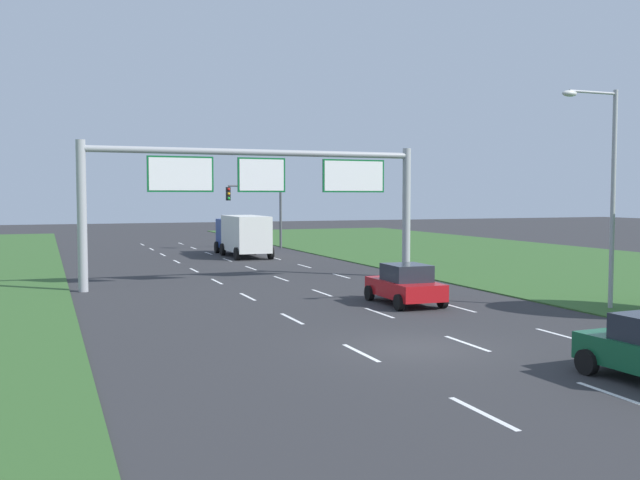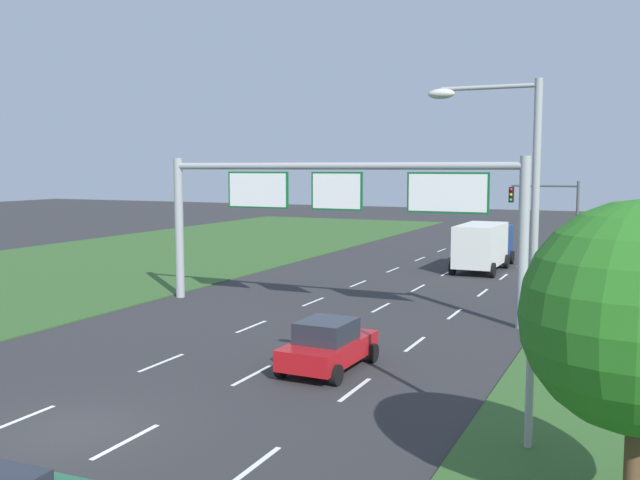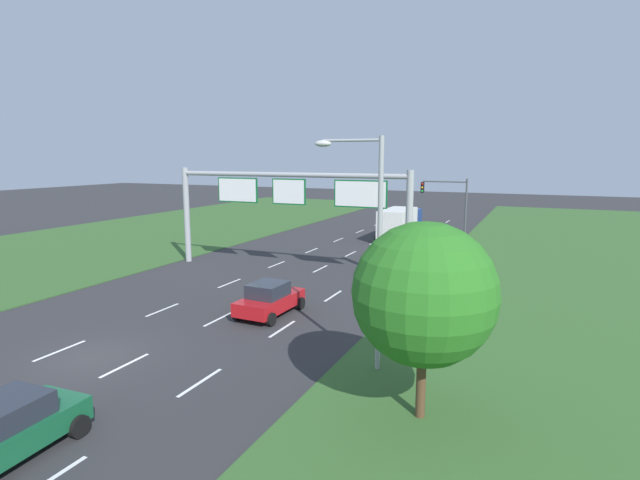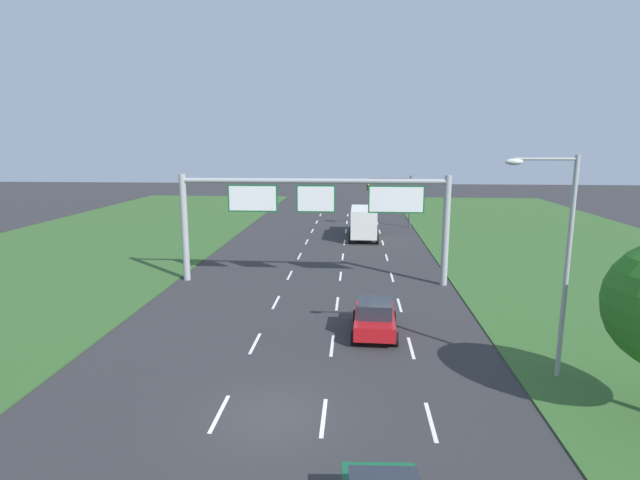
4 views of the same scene
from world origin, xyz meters
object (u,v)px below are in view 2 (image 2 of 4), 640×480
(box_truck, at_px, (484,244))
(roadside_tree_near, at_px, (639,317))
(car_near_red, at_px, (328,345))
(sign_gantry, at_px, (337,203))
(street_lamp, at_px, (517,232))
(traffic_light_mast, at_px, (548,206))

(box_truck, xyz_separation_m, roadside_tree_near, (9.29, -31.74, 2.22))
(car_near_red, bearing_deg, box_truck, 92.23)
(car_near_red, xyz_separation_m, sign_gantry, (-3.45, 8.78, 4.13))
(roadside_tree_near, bearing_deg, street_lamp, 133.35)
(sign_gantry, height_order, roadside_tree_near, sign_gantry)
(roadside_tree_near, bearing_deg, car_near_red, 143.28)
(traffic_light_mast, bearing_deg, roadside_tree_near, -80.81)
(car_near_red, height_order, sign_gantry, sign_gantry)
(sign_gantry, bearing_deg, street_lamp, -52.13)
(box_truck, height_order, traffic_light_mast, traffic_light_mast)
(traffic_light_mast, bearing_deg, box_truck, -115.70)
(traffic_light_mast, height_order, roadside_tree_near, roadside_tree_near)
(sign_gantry, bearing_deg, roadside_tree_near, -51.09)
(car_near_red, xyz_separation_m, traffic_light_mast, (2.94, 31.39, 3.05))
(traffic_light_mast, xyz_separation_m, roadside_tree_near, (6.18, -38.20, -0.00))
(car_near_red, bearing_deg, traffic_light_mast, 86.50)
(box_truck, bearing_deg, sign_gantry, -100.99)
(car_near_red, bearing_deg, sign_gantry, 113.34)
(box_truck, distance_m, street_lamp, 29.93)
(car_near_red, height_order, roadside_tree_near, roadside_tree_near)
(box_truck, xyz_separation_m, sign_gantry, (-3.29, -16.16, 3.30))
(box_truck, relative_size, traffic_light_mast, 1.40)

